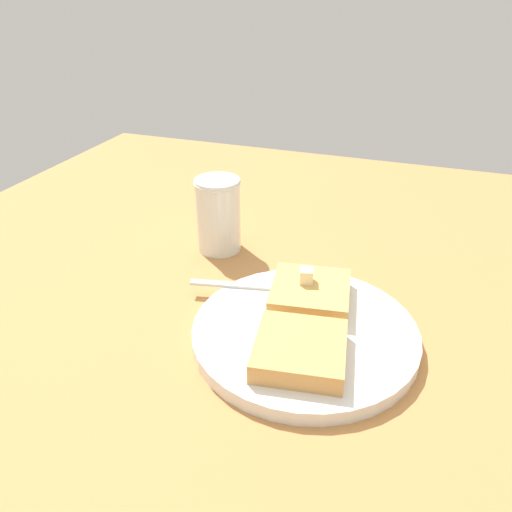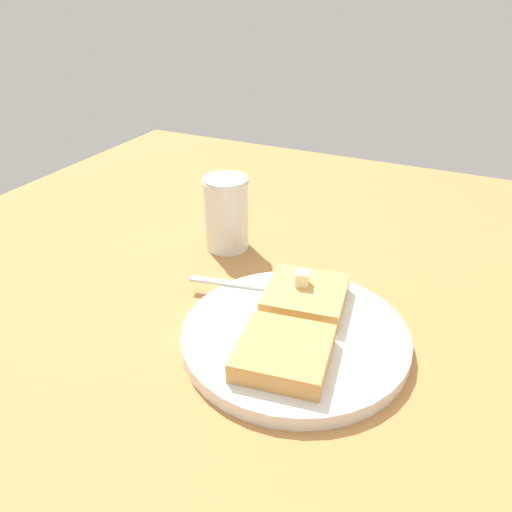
# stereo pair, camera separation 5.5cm
# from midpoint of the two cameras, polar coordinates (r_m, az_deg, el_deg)

# --- Properties ---
(table_surface) EXTENTS (1.16, 1.16, 0.02)m
(table_surface) POSITION_cam_midpoint_polar(r_m,az_deg,el_deg) (0.59, 4.74, -7.07)
(table_surface) COLOR #B57A42
(table_surface) RESTS_ON ground
(plate) EXTENTS (0.24, 0.24, 0.02)m
(plate) POSITION_cam_midpoint_polar(r_m,az_deg,el_deg) (0.54, 7.41, -9.06)
(plate) COLOR silver
(plate) RESTS_ON table_surface
(toast_slice_left) EXTENTS (0.10, 0.10, 0.02)m
(toast_slice_left) POSITION_cam_midpoint_polar(r_m,az_deg,el_deg) (0.57, 8.45, -4.64)
(toast_slice_left) COLOR tan
(toast_slice_left) RESTS_ON plate
(toast_slice_middle) EXTENTS (0.10, 0.10, 0.02)m
(toast_slice_middle) POSITION_cam_midpoint_polar(r_m,az_deg,el_deg) (0.49, 6.45, -11.03)
(toast_slice_middle) COLOR tan
(toast_slice_middle) RESTS_ON plate
(butter_pat_primary) EXTENTS (0.02, 0.02, 0.02)m
(butter_pat_primary) POSITION_cam_midpoint_polar(r_m,az_deg,el_deg) (0.56, 8.09, -2.61)
(butter_pat_primary) COLOR beige
(butter_pat_primary) RESTS_ON toast_slice_left
(fork) EXTENTS (0.05, 0.16, 0.00)m
(fork) POSITION_cam_midpoint_polar(r_m,az_deg,el_deg) (0.59, 3.38, -3.69)
(fork) COLOR silver
(fork) RESTS_ON plate
(syrup_jar) EXTENTS (0.06, 0.06, 0.10)m
(syrup_jar) POSITION_cam_midpoint_polar(r_m,az_deg,el_deg) (0.69, -1.14, 4.65)
(syrup_jar) COLOR #391B09
(syrup_jar) RESTS_ON table_surface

